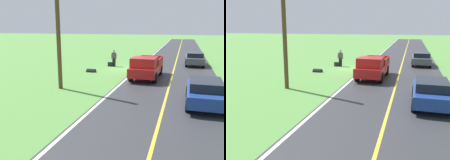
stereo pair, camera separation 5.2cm
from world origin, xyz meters
TOP-DOWN VIEW (x-y plane):
  - ground_plane at (0.00, 0.00)m, footprint 200.00×200.00m
  - road_surface at (-4.47, 0.00)m, footprint 7.31×120.00m
  - lane_edge_line at (-1.00, 0.00)m, footprint 0.16×117.60m
  - lane_centre_line at (-4.47, 0.00)m, footprint 0.14×117.60m
  - hitchhiker_walking at (1.68, -1.16)m, footprint 0.62×0.51m
  - suitcase_carried at (2.09, -1.05)m, footprint 0.47×0.23m
  - pickup_truck_passing at (-2.49, 4.05)m, footprint 2.22×5.45m
  - sedan_near_oncoming at (-6.46, -4.25)m, footprint 1.95×4.41m
  - sedan_mid_oncoming at (-6.55, 10.10)m, footprint 1.96×4.42m
  - utility_pole_roadside at (2.61, 8.95)m, footprint 0.28×0.28m
  - drainage_culvert at (2.83, 2.56)m, footprint 0.80×0.60m

SIDE VIEW (x-z plane):
  - ground_plane at x=0.00m, z-range 0.00..0.00m
  - drainage_culvert at x=2.83m, z-range -0.30..0.30m
  - road_surface at x=-4.47m, z-range 0.00..0.00m
  - lane_edge_line at x=-1.00m, z-range 0.00..0.01m
  - lane_centre_line at x=-4.47m, z-range 0.00..0.01m
  - suitcase_carried at x=2.09m, z-range 0.00..0.45m
  - sedan_near_oncoming at x=-6.46m, z-range 0.05..1.46m
  - sedan_mid_oncoming at x=-6.55m, z-range 0.05..1.46m
  - pickup_truck_passing at x=-2.49m, z-range 0.06..1.88m
  - hitchhiker_walking at x=1.68m, z-range 0.11..1.85m
  - utility_pole_roadside at x=2.61m, z-range 0.00..8.90m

